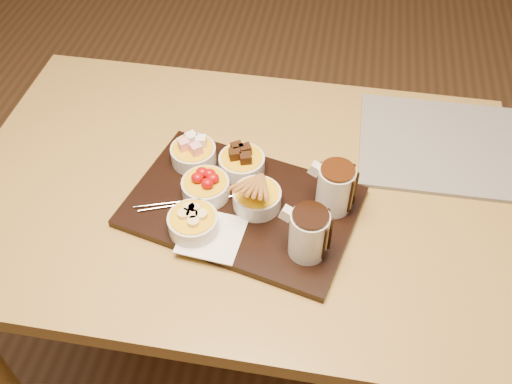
% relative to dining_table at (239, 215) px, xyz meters
% --- Properties ---
extents(ground, '(5.00, 5.00, 0.00)m').
position_rel_dining_table_xyz_m(ground, '(0.00, 0.00, -0.65)').
color(ground, '#54351D').
rests_on(ground, ground).
extents(dining_table, '(1.20, 0.80, 0.75)m').
position_rel_dining_table_xyz_m(dining_table, '(0.00, 0.00, 0.00)').
color(dining_table, '#A1803B').
rests_on(dining_table, ground).
extents(serving_board, '(0.52, 0.40, 0.02)m').
position_rel_dining_table_xyz_m(serving_board, '(0.02, -0.07, 0.11)').
color(serving_board, black).
rests_on(serving_board, dining_table).
extents(napkin, '(0.13, 0.13, 0.00)m').
position_rel_dining_table_xyz_m(napkin, '(-0.02, -0.16, 0.12)').
color(napkin, white).
rests_on(napkin, serving_board).
extents(bowl_marshmallows, '(0.10, 0.10, 0.04)m').
position_rel_dining_table_xyz_m(bowl_marshmallows, '(-0.11, 0.04, 0.14)').
color(bowl_marshmallows, silver).
rests_on(bowl_marshmallows, serving_board).
extents(bowl_cake, '(0.10, 0.10, 0.04)m').
position_rel_dining_table_xyz_m(bowl_cake, '(0.00, 0.03, 0.14)').
color(bowl_cake, silver).
rests_on(bowl_cake, serving_board).
extents(bowl_strawberries, '(0.10, 0.10, 0.04)m').
position_rel_dining_table_xyz_m(bowl_strawberries, '(-0.06, -0.05, 0.14)').
color(bowl_strawberries, silver).
rests_on(bowl_strawberries, serving_board).
extents(bowl_biscotti, '(0.10, 0.10, 0.04)m').
position_rel_dining_table_xyz_m(bowl_biscotti, '(0.05, -0.06, 0.14)').
color(bowl_biscotti, silver).
rests_on(bowl_biscotti, serving_board).
extents(bowl_bananas, '(0.10, 0.10, 0.04)m').
position_rel_dining_table_xyz_m(bowl_bananas, '(-0.06, -0.15, 0.14)').
color(bowl_bananas, silver).
rests_on(bowl_bananas, serving_board).
extents(pitcher_dark_chocolate, '(0.09, 0.09, 0.10)m').
position_rel_dining_table_xyz_m(pitcher_dark_chocolate, '(0.17, -0.16, 0.17)').
color(pitcher_dark_chocolate, silver).
rests_on(pitcher_dark_chocolate, serving_board).
extents(pitcher_milk_chocolate, '(0.09, 0.09, 0.10)m').
position_rel_dining_table_xyz_m(pitcher_milk_chocolate, '(0.21, -0.04, 0.17)').
color(pitcher_milk_chocolate, silver).
rests_on(pitcher_milk_chocolate, serving_board).
extents(fondue_skewers, '(0.11, 0.26, 0.01)m').
position_rel_dining_table_xyz_m(fondue_skewers, '(-0.07, -0.07, 0.12)').
color(fondue_skewers, silver).
rests_on(fondue_skewers, serving_board).
extents(newspaper, '(0.40, 0.32, 0.01)m').
position_rel_dining_table_xyz_m(newspaper, '(0.45, 0.20, 0.10)').
color(newspaper, beige).
rests_on(newspaper, dining_table).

